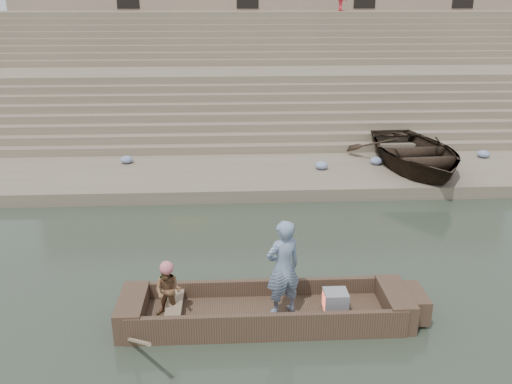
{
  "coord_description": "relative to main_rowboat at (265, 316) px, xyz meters",
  "views": [
    {
      "loc": [
        -3.2,
        -9.01,
        5.96
      ],
      "look_at": [
        -2.57,
        3.23,
        1.4
      ],
      "focal_mm": 36.9,
      "sensor_mm": 36.0,
      "label": 1
    }
  ],
  "objects": [
    {
      "name": "beached_rowboat",
      "position": [
        5.73,
        8.34,
        0.85
      ],
      "size": [
        4.13,
        5.57,
        1.11
      ],
      "primitive_type": "imported",
      "rotation": [
        0.0,
        0.0,
        0.06
      ],
      "color": "#2D2116",
      "rests_on": "lower_landing"
    },
    {
      "name": "rowing_man",
      "position": [
        -1.84,
        -0.05,
        0.66
      ],
      "size": [
        0.62,
        0.54,
        1.1
      ],
      "primitive_type": "imported",
      "rotation": [
        0.0,
        0.0,
        -0.27
      ],
      "color": "#226631",
      "rests_on": "main_rowboat"
    },
    {
      "name": "cloth_bundles",
      "position": [
        4.35,
        8.68,
        0.42
      ],
      "size": [
        15.06,
        2.34,
        0.26
      ],
      "color": "#3F5999",
      "rests_on": "lower_landing"
    },
    {
      "name": "mid_landing",
      "position": [
        2.57,
        15.77,
        1.29
      ],
      "size": [
        32.0,
        3.0,
        2.8
      ],
      "primitive_type": "cube",
      "color": "gray",
      "rests_on": "ground"
    },
    {
      "name": "upper_landing",
      "position": [
        2.57,
        22.77,
        2.49
      ],
      "size": [
        32.0,
        3.0,
        5.2
      ],
      "primitive_type": "cube",
      "color": "gray",
      "rests_on": "ground"
    },
    {
      "name": "television",
      "position": [
        1.35,
        -0.0,
        0.31
      ],
      "size": [
        0.46,
        0.42,
        0.4
      ],
      "color": "gray",
      "rests_on": "main_rowboat"
    },
    {
      "name": "standing_man",
      "position": [
        0.33,
        -0.04,
        1.08
      ],
      "size": [
        0.83,
        0.69,
        1.93
      ],
      "primitive_type": "imported",
      "rotation": [
        0.0,
        0.0,
        3.53
      ],
      "color": "navy",
      "rests_on": "main_rowboat"
    },
    {
      "name": "ghat_steps",
      "position": [
        2.57,
        17.46,
        1.69
      ],
      "size": [
        32.0,
        11.0,
        5.2
      ],
      "color": "gray",
      "rests_on": "ground"
    },
    {
      "name": "ground",
      "position": [
        2.57,
        0.27,
        -0.11
      ],
      "size": [
        120.0,
        120.0,
        0.0
      ],
      "primitive_type": "plane",
      "color": "#293427",
      "rests_on": "ground"
    },
    {
      "name": "rowboat_trim",
      "position": [
        0.21,
        -0.01,
        0.2
      ],
      "size": [
        6.04,
        2.63,
        1.77
      ],
      "color": "brown",
      "rests_on": "ground"
    },
    {
      "name": "main_rowboat",
      "position": [
        0.0,
        0.0,
        0.0
      ],
      "size": [
        5.0,
        1.3,
        0.22
      ],
      "primitive_type": "cube",
      "color": "brown",
      "rests_on": "ground"
    },
    {
      "name": "lower_landing",
      "position": [
        2.57,
        8.27,
        0.09
      ],
      "size": [
        32.0,
        4.0,
        0.4
      ],
      "primitive_type": "cube",
      "color": "gray",
      "rests_on": "ground"
    },
    {
      "name": "building_wall",
      "position": [
        2.57,
        26.76,
        5.49
      ],
      "size": [
        32.0,
        5.07,
        11.2
      ],
      "color": "gray",
      "rests_on": "ground"
    }
  ]
}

